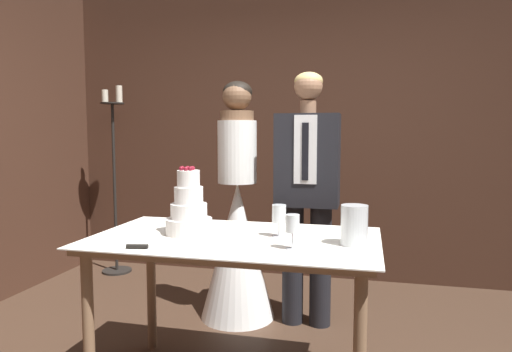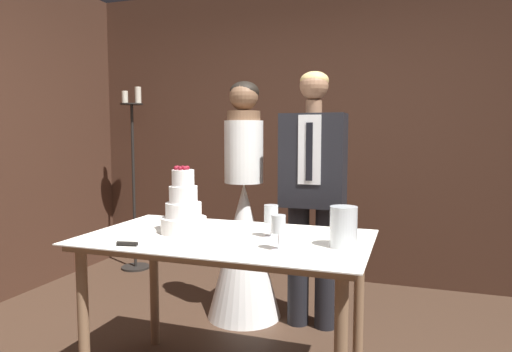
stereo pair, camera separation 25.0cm
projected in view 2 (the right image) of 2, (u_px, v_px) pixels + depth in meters
name	position (u px, v px, depth m)	size (l,w,h in m)	color
wall_back	(322.00, 133.00, 4.23)	(4.82, 0.12, 2.72)	#472B1E
cake_table	(227.00, 254.00, 2.36)	(1.46, 0.84, 0.82)	#8E6B4C
tiered_cake	(184.00, 210.00, 2.43)	(0.24, 0.24, 0.36)	white
cake_knife	(145.00, 245.00, 2.14)	(0.45, 0.11, 0.02)	silver
wine_glass_near	(271.00, 216.00, 2.33)	(0.07, 0.07, 0.17)	silver
wine_glass_middle	(278.00, 226.00, 2.07)	(0.07, 0.07, 0.16)	silver
hurricane_candle	(343.00, 228.00, 2.12)	(0.13, 0.13, 0.19)	silver
bride	(244.00, 232.00, 3.33)	(0.54, 0.54, 1.72)	white
groom	(313.00, 187.00, 3.13)	(0.43, 0.25, 1.77)	black
candle_stand	(134.00, 185.00, 4.51)	(0.28, 0.28, 1.80)	black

